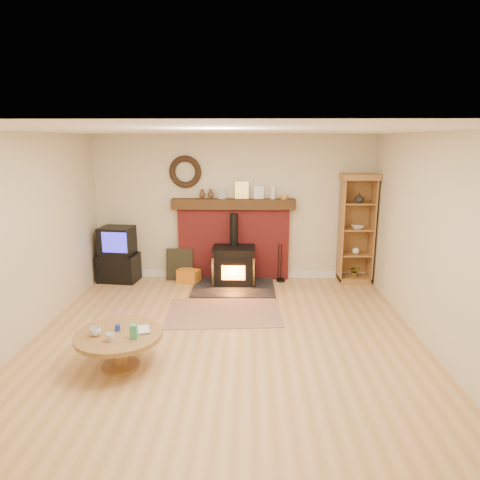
{
  "coord_description": "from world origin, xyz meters",
  "views": [
    {
      "loc": [
        0.29,
        -4.89,
        2.5
      ],
      "look_at": [
        0.16,
        1.0,
        1.12
      ],
      "focal_mm": 32.0,
      "sensor_mm": 36.0,
      "label": 1
    }
  ],
  "objects_px": {
    "tv_unit": "(118,255)",
    "coffee_table": "(119,340)",
    "curio_cabinet": "(356,229)",
    "wood_stove": "(234,267)"
  },
  "relations": [
    {
      "from": "wood_stove",
      "to": "tv_unit",
      "type": "distance_m",
      "value": 2.11
    },
    {
      "from": "curio_cabinet",
      "to": "wood_stove",
      "type": "bearing_deg",
      "value": -172.49
    },
    {
      "from": "wood_stove",
      "to": "tv_unit",
      "type": "xyz_separation_m",
      "value": [
        -2.09,
        0.2,
        0.15
      ]
    },
    {
      "from": "curio_cabinet",
      "to": "coffee_table",
      "type": "distance_m",
      "value": 4.6
    },
    {
      "from": "curio_cabinet",
      "to": "coffee_table",
      "type": "height_order",
      "value": "curio_cabinet"
    },
    {
      "from": "coffee_table",
      "to": "curio_cabinet",
      "type": "bearing_deg",
      "value": 43.0
    },
    {
      "from": "tv_unit",
      "to": "coffee_table",
      "type": "distance_m",
      "value": 3.16
    },
    {
      "from": "tv_unit",
      "to": "coffee_table",
      "type": "relative_size",
      "value": 1.03
    },
    {
      "from": "tv_unit",
      "to": "coffee_table",
      "type": "xyz_separation_m",
      "value": [
        0.92,
        -3.02,
        -0.14
      ]
    },
    {
      "from": "tv_unit",
      "to": "coffee_table",
      "type": "bearing_deg",
      "value": -73.09
    }
  ]
}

